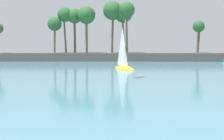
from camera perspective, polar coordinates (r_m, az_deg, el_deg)
The scene contains 3 objects.
sea at distance 61.27m, azimuth -1.02°, elevation 1.02°, with size 220.00×99.89×0.06m, color teal.
palm_headland at distance 71.15m, azimuth -3.40°, elevation 4.32°, with size 112.36×6.42×13.42m.
sailboat_toward_headland at distance 49.35m, azimuth 2.06°, elevation 0.97°, with size 3.77×5.55×7.80m.
Camera 1 is at (1.56, -4.86, 4.01)m, focal length 53.73 mm.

